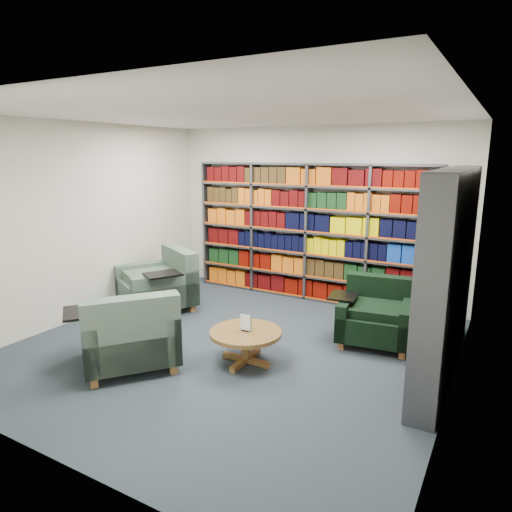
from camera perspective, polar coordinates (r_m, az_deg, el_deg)
The scene contains 7 objects.
room_shell at distance 5.39m, azimuth -3.14°, elevation 2.42°, with size 5.02×5.02×2.82m.
bookshelf_back at distance 7.49m, azimuth 6.58°, elevation 2.89°, with size 4.00×0.28×2.20m.
bookshelf_right at distance 5.24m, azimuth 22.91°, elevation -2.23°, with size 0.28×2.50×2.20m.
chair_teal_left at distance 7.23m, azimuth -11.60°, elevation -3.56°, with size 1.37×1.37×0.92m.
chair_green_right at distance 6.09m, azimuth 14.86°, elevation -7.30°, with size 1.09×0.98×0.80m.
chair_teal_front at distance 5.34m, azimuth -15.53°, elevation -9.70°, with size 1.41×1.41×0.91m.
coffee_table at distance 5.28m, azimuth -1.30°, elevation -10.14°, with size 0.82×0.82×0.58m.
Camera 1 is at (2.86, -4.46, 2.35)m, focal length 32.00 mm.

